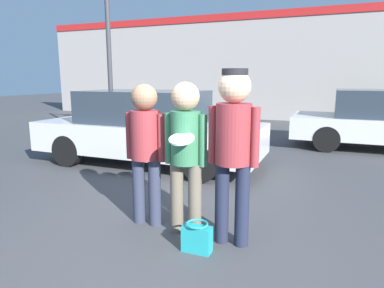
% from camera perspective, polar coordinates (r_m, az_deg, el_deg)
% --- Properties ---
extents(ground_plane, '(56.00, 56.00, 0.00)m').
position_cam_1_polar(ground_plane, '(4.00, -3.50, -15.05)').
color(ground_plane, '#3F3F42').
extents(storefront_building, '(24.00, 0.22, 4.42)m').
position_cam_1_polar(storefront_building, '(14.76, 16.49, 12.44)').
color(storefront_building, gray).
rests_on(storefront_building, ground).
extents(person_left, '(0.51, 0.34, 1.69)m').
position_cam_1_polar(person_left, '(4.05, -7.77, 0.22)').
color(person_left, '#2D3347').
rests_on(person_left, ground).
extents(person_middle_with_frisbee, '(0.49, 0.53, 1.71)m').
position_cam_1_polar(person_middle_with_frisbee, '(3.74, -1.09, -0.35)').
color(person_middle_with_frisbee, '#665B4C').
rests_on(person_middle_with_frisbee, ground).
extents(person_right, '(0.53, 0.36, 1.84)m').
position_cam_1_polar(person_right, '(3.50, 6.90, 0.68)').
color(person_right, '#1E2338').
rests_on(person_right, ground).
extents(parked_car_near, '(4.60, 1.78, 1.50)m').
position_cam_1_polar(parked_car_near, '(7.03, -7.41, 2.64)').
color(parked_car_near, silver).
rests_on(parked_car_near, ground).
extents(street_lamp, '(1.33, 0.35, 5.51)m').
position_cam_1_polar(street_lamp, '(9.21, -12.66, 21.07)').
color(street_lamp, '#38383D').
rests_on(street_lamp, ground).
extents(handbag, '(0.30, 0.23, 0.31)m').
position_cam_1_polar(handbag, '(3.61, 0.83, -15.37)').
color(handbag, teal).
rests_on(handbag, ground).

